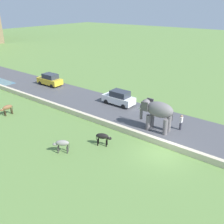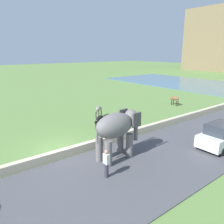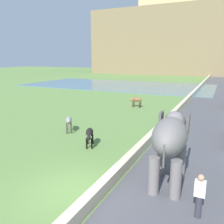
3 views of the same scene
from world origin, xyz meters
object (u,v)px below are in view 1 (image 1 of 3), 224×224
at_px(cow_black, 103,137).
at_px(car_yellow, 50,80).
at_px(person_beside_elephant, 181,122).
at_px(cow_brown, 7,108).
at_px(elephant, 157,111).
at_px(car_white, 119,98).
at_px(cow_grey, 62,144).

bearing_deg(cow_black, car_yellow, 63.83).
xyz_separation_m(person_beside_elephant, car_yellow, (1.74, 21.45, 0.03)).
height_order(person_beside_elephant, cow_black, person_beside_elephant).
bearing_deg(cow_brown, elephant, -65.40).
bearing_deg(person_beside_elephant, cow_black, 148.11).
bearing_deg(person_beside_elephant, car_white, 78.67).
bearing_deg(cow_grey, car_white, 12.44).
xyz_separation_m(elephant, cow_grey, (-8.25, 4.25, -1.20)).
relative_size(elephant, car_yellow, 0.87).
bearing_deg(car_white, elephant, -115.05).
height_order(cow_brown, cow_black, same).
distance_m(elephant, car_white, 7.56).
bearing_deg(cow_black, cow_grey, 146.34).
bearing_deg(cow_black, person_beside_elephant, -31.89).
bearing_deg(elephant, cow_grey, 152.71).
relative_size(elephant, person_beside_elephant, 2.15).
xyz_separation_m(car_white, cow_grey, (-11.41, -2.52, -0.06)).
xyz_separation_m(cow_brown, cow_black, (1.45, -12.46, 0.00)).
height_order(cow_black, cow_grey, same).
distance_m(elephant, cow_black, 5.92).
bearing_deg(car_white, cow_black, -152.22).
distance_m(car_yellow, cow_brown, 11.02).
height_order(car_yellow, cow_brown, car_yellow).
bearing_deg(cow_brown, cow_grey, -98.04).
height_order(cow_brown, cow_grey, same).
distance_m(elephant, cow_brown, 16.28).
distance_m(person_beside_elephant, car_yellow, 21.52).
relative_size(car_white, cow_black, 2.88).
height_order(car_yellow, cow_grey, car_yellow).
bearing_deg(elephant, car_white, 64.95).
relative_size(cow_black, cow_grey, 1.05).
distance_m(car_white, cow_black, 9.58).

